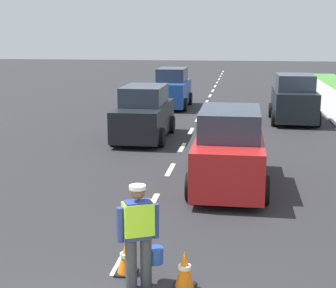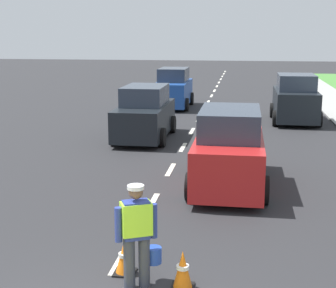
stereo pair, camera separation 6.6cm
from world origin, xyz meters
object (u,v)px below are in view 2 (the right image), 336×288
at_px(car_outgoing_ahead, 229,150).
at_px(traffic_cone_far, 125,257).
at_px(road_worker, 138,231).
at_px(traffic_cone_near, 183,270).
at_px(car_oncoming_second, 173,89).
at_px(car_parked_far, 295,100).
at_px(car_oncoming_lead, 145,114).

bearing_deg(car_outgoing_ahead, traffic_cone_far, -106.32).
xyz_separation_m(road_worker, traffic_cone_near, (0.70, 0.04, -0.62)).
bearing_deg(car_outgoing_ahead, car_oncoming_second, 103.82).
xyz_separation_m(car_outgoing_ahead, car_parked_far, (2.59, 10.21, 0.04)).
height_order(car_outgoing_ahead, car_parked_far, car_parked_far).
bearing_deg(car_oncoming_lead, traffic_cone_near, -75.93).
bearing_deg(car_oncoming_lead, traffic_cone_far, -80.59).
height_order(traffic_cone_far, car_oncoming_second, car_oncoming_second).
xyz_separation_m(traffic_cone_near, car_parked_far, (3.11, 15.81, 0.68)).
distance_m(car_oncoming_lead, car_parked_far, 7.49).
bearing_deg(traffic_cone_near, car_oncoming_lead, 104.07).
bearing_deg(road_worker, car_oncoming_lead, 100.63).
bearing_deg(traffic_cone_far, car_oncoming_second, 95.62).
xyz_separation_m(road_worker, car_oncoming_lead, (-2.12, 11.29, -0.00)).
distance_m(traffic_cone_near, car_oncoming_second, 19.75).
relative_size(car_oncoming_lead, car_outgoing_ahead, 0.97).
relative_size(traffic_cone_near, car_oncoming_lead, 0.15).
distance_m(traffic_cone_far, car_oncoming_lead, 11.06).
relative_size(road_worker, car_oncoming_second, 0.41).
bearing_deg(car_outgoing_ahead, road_worker, -102.22).
xyz_separation_m(road_worker, car_parked_far, (3.81, 15.86, 0.06)).
height_order(road_worker, traffic_cone_near, road_worker).
xyz_separation_m(traffic_cone_far, car_oncoming_lead, (-1.80, 10.89, 0.64)).
bearing_deg(traffic_cone_far, car_oncoming_lead, 99.41).
height_order(traffic_cone_far, car_oncoming_lead, car_oncoming_lead).
distance_m(car_oncoming_lead, car_oncoming_second, 8.29).
relative_size(traffic_cone_far, car_oncoming_lead, 0.14).
height_order(traffic_cone_near, traffic_cone_far, traffic_cone_near).
bearing_deg(traffic_cone_far, car_outgoing_ahead, 73.68).
height_order(traffic_cone_near, car_parked_far, car_parked_far).
height_order(traffic_cone_near, car_outgoing_ahead, car_outgoing_ahead).
relative_size(traffic_cone_far, car_outgoing_ahead, 0.13).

